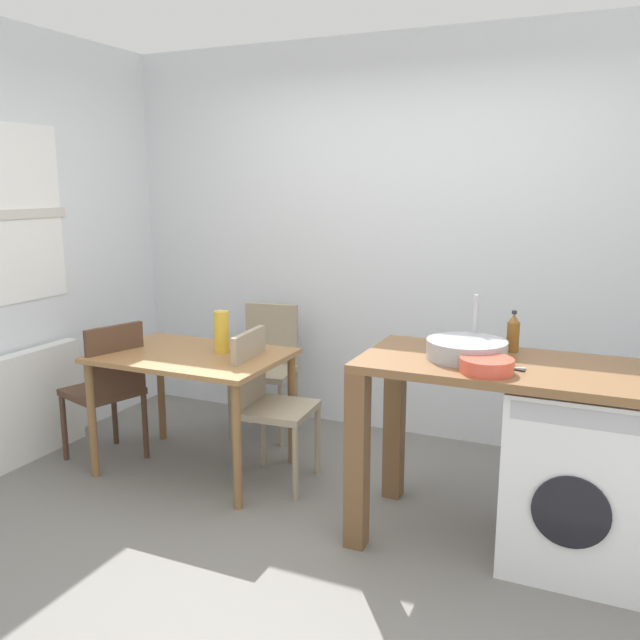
{
  "coord_description": "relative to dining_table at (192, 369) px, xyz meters",
  "views": [
    {
      "loc": [
        1.32,
        -2.63,
        1.73
      ],
      "look_at": [
        -0.06,
        0.45,
        1.04
      ],
      "focal_mm": 37.24,
      "sensor_mm": 36.0,
      "label": 1
    }
  ],
  "objects": [
    {
      "name": "ground_plane",
      "position": [
        0.95,
        -0.56,
        -0.64
      ],
      "size": [
        5.46,
        5.46,
        0.0
      ],
      "primitive_type": "plane",
      "color": "slate"
    },
    {
      "name": "wall_back",
      "position": [
        0.95,
        1.19,
        0.71
      ],
      "size": [
        4.6,
        0.1,
        2.7
      ],
      "primitive_type": "cube",
      "color": "silver",
      "rests_on": "ground_plane"
    },
    {
      "name": "radiator",
      "position": [
        -1.07,
        -0.26,
        -0.29
      ],
      "size": [
        0.1,
        0.8,
        0.7
      ],
      "primitive_type": "cube",
      "color": "white",
      "rests_on": "ground_plane"
    },
    {
      "name": "dining_table",
      "position": [
        0.0,
        0.0,
        0.0
      ],
      "size": [
        1.1,
        0.76,
        0.74
      ],
      "color": "#9E7042",
      "rests_on": "ground_plane"
    },
    {
      "name": "chair_person_seat",
      "position": [
        -0.55,
        -0.12,
        -0.14
      ],
      "size": [
        0.5,
        0.5,
        0.9
      ],
      "rotation": [
        0.0,
        0.0,
        1.26
      ],
      "color": "#4C3323",
      "rests_on": "ground_plane"
    },
    {
      "name": "chair_opposite",
      "position": [
        0.48,
        0.04,
        -0.14
      ],
      "size": [
        0.43,
        0.43,
        0.9
      ],
      "rotation": [
        0.0,
        0.0,
        -1.5
      ],
      "color": "gray",
      "rests_on": "ground_plane"
    },
    {
      "name": "chair_spare_by_wall",
      "position": [
        0.09,
        0.77,
        -0.14
      ],
      "size": [
        0.46,
        0.46,
        0.9
      ],
      "rotation": [
        0.0,
        0.0,
        3.3
      ],
      "color": "gray",
      "rests_on": "ground_plane"
    },
    {
      "name": "kitchen_counter",
      "position": [
        1.71,
        -0.13,
        0.12
      ],
      "size": [
        1.5,
        0.68,
        0.92
      ],
      "color": "brown",
      "rests_on": "ground_plane"
    },
    {
      "name": "washing_machine",
      "position": [
        2.18,
        -0.13,
        -0.21
      ],
      "size": [
        0.6,
        0.61,
        0.86
      ],
      "color": "white",
      "rests_on": "ground_plane"
    },
    {
      "name": "sink_basin",
      "position": [
        1.66,
        -0.13,
        0.32
      ],
      "size": [
        0.38,
        0.38,
        0.09
      ],
      "primitive_type": "cylinder",
      "color": "#9EA0A5",
      "rests_on": "kitchen_counter"
    },
    {
      "name": "tap",
      "position": [
        1.66,
        0.05,
        0.42
      ],
      "size": [
        0.02,
        0.02,
        0.28
      ],
      "primitive_type": "cylinder",
      "color": "#B2B2B7",
      "rests_on": "kitchen_counter"
    },
    {
      "name": "bottle_tall_green",
      "position": [
        1.84,
        0.1,
        0.37
      ],
      "size": [
        0.06,
        0.06,
        0.21
      ],
      "color": "brown",
      "rests_on": "kitchen_counter"
    },
    {
      "name": "mixing_bowl",
      "position": [
        1.79,
        -0.33,
        0.31
      ],
      "size": [
        0.24,
        0.24,
        0.06
      ],
      "color": "#D84C38",
      "rests_on": "kitchen_counter"
    },
    {
      "name": "vase",
      "position": [
        0.15,
        0.1,
        0.22
      ],
      "size": [
        0.09,
        0.09,
        0.25
      ],
      "primitive_type": "cylinder",
      "color": "gold",
      "rests_on": "dining_table"
    },
    {
      "name": "scissors",
      "position": [
        1.87,
        -0.23,
        0.28
      ],
      "size": [
        0.15,
        0.06,
        0.01
      ],
      "color": "#B2B2B7",
      "rests_on": "kitchen_counter"
    }
  ]
}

